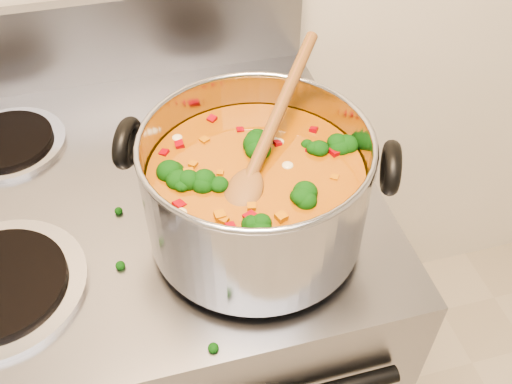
% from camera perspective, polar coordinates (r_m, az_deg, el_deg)
% --- Properties ---
extents(electric_range, '(0.77, 0.69, 1.08)m').
position_cam_1_polar(electric_range, '(1.27, -9.59, -14.02)').
color(electric_range, gray).
rests_on(electric_range, ground).
extents(stockpot, '(0.36, 0.30, 0.18)m').
position_cam_1_polar(stockpot, '(0.76, 0.03, 0.14)').
color(stockpot, '#9A9AA2').
rests_on(stockpot, electric_range).
extents(wooden_spoon, '(0.21, 0.27, 0.11)m').
position_cam_1_polar(wooden_spoon, '(0.74, 0.67, 4.39)').
color(wooden_spoon, brown).
rests_on(wooden_spoon, stockpot).
extents(cooktop_crumbs, '(0.30, 0.40, 0.01)m').
position_cam_1_polar(cooktop_crumbs, '(0.78, -1.97, -8.69)').
color(cooktop_crumbs, black).
rests_on(cooktop_crumbs, electric_range).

